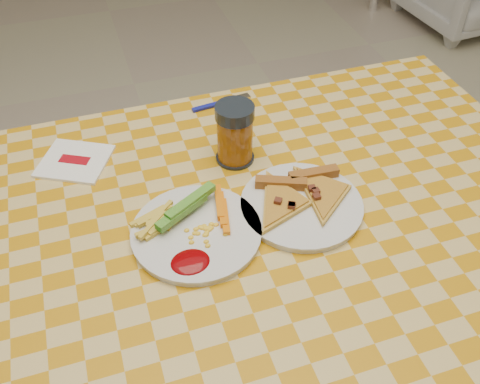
% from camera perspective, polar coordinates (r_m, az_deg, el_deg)
% --- Properties ---
extents(table, '(1.28, 0.88, 0.76)m').
position_cam_1_polar(table, '(1.02, 0.81, -6.54)').
color(table, white).
rests_on(table, ground).
extents(plate_left, '(0.29, 0.29, 0.01)m').
position_cam_1_polar(plate_left, '(0.95, -4.65, -4.40)').
color(plate_left, silver).
rests_on(plate_left, table).
extents(plate_right, '(0.28, 0.28, 0.01)m').
position_cam_1_polar(plate_right, '(1.00, 6.56, -1.50)').
color(plate_right, silver).
rests_on(plate_right, table).
extents(fries_veggies, '(0.20, 0.19, 0.04)m').
position_cam_1_polar(fries_veggies, '(0.94, -5.46, -3.11)').
color(fries_veggies, gold).
rests_on(fries_veggies, plate_left).
extents(pizza_slices, '(0.24, 0.22, 0.02)m').
position_cam_1_polar(pizza_slices, '(1.00, 6.52, -0.31)').
color(pizza_slices, gold).
rests_on(pizza_slices, plate_right).
extents(drink_glass, '(0.08, 0.08, 0.13)m').
position_cam_1_polar(drink_glass, '(1.06, -0.55, 6.20)').
color(drink_glass, black).
rests_on(drink_glass, table).
extents(napkin, '(0.17, 0.17, 0.01)m').
position_cam_1_polar(napkin, '(1.14, -17.21, 3.18)').
color(napkin, white).
rests_on(napkin, table).
extents(fork, '(0.14, 0.03, 0.01)m').
position_cam_1_polar(fork, '(1.26, -1.92, 9.53)').
color(fork, navy).
rests_on(fork, table).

